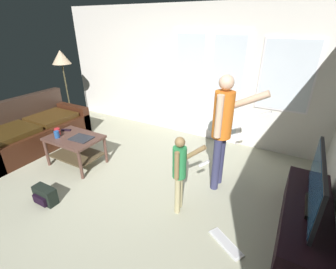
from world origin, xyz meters
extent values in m
cube|color=#ACAB92|center=(0.00, 0.00, -0.01)|extent=(5.76, 4.72, 0.02)
cube|color=silver|center=(0.00, 2.33, 1.28)|extent=(5.76, 0.06, 2.55)
cube|color=white|center=(0.21, 2.29, 1.05)|extent=(0.73, 0.02, 2.15)
cube|color=silver|center=(0.21, 2.28, 1.10)|extent=(0.57, 0.01, 1.85)
cube|color=white|center=(0.97, 2.29, 1.05)|extent=(0.73, 0.02, 2.15)
cube|color=silver|center=(0.97, 2.28, 1.10)|extent=(0.57, 0.01, 1.85)
cube|color=white|center=(1.95, 2.29, 1.42)|extent=(0.86, 0.02, 1.19)
cube|color=silver|center=(1.95, 2.28, 1.42)|extent=(0.80, 0.01, 1.13)
cube|color=#3A1C10|center=(-2.14, 0.27, 0.21)|extent=(0.97, 2.01, 0.43)
cube|color=#392820|center=(-2.55, 0.27, 0.66)|extent=(0.16, 2.01, 0.48)
cube|color=#3A1C10|center=(-2.14, 1.19, 0.29)|extent=(0.97, 0.16, 0.59)
cube|color=#3A290F|center=(-2.11, -0.15, 0.47)|extent=(0.73, 0.78, 0.09)
cube|color=#432D12|center=(-2.11, 0.69, 0.47)|extent=(0.73, 0.78, 0.09)
cube|color=brown|center=(-0.91, 0.21, 0.49)|extent=(0.87, 0.62, 0.04)
cube|color=#4E402A|center=(-0.91, 0.21, 0.18)|extent=(0.79, 0.54, 0.02)
cylinder|color=brown|center=(-1.31, -0.06, 0.24)|extent=(0.05, 0.05, 0.47)
cylinder|color=brown|center=(-0.51, -0.06, 0.24)|extent=(0.05, 0.05, 0.47)
cylinder|color=brown|center=(-1.31, 0.49, 0.24)|extent=(0.05, 0.05, 0.47)
cylinder|color=brown|center=(-0.51, 0.49, 0.24)|extent=(0.05, 0.05, 0.47)
cube|color=black|center=(2.53, 0.37, 0.20)|extent=(0.47, 1.62, 0.41)
cube|color=black|center=(2.53, 0.37, 0.43)|extent=(0.08, 0.43, 0.04)
cube|color=black|center=(2.53, 0.37, 0.73)|extent=(0.04, 1.22, 0.55)
cube|color=navy|center=(2.51, 0.37, 0.73)|extent=(0.00, 1.17, 0.50)
cylinder|color=#343558|center=(1.37, 0.71, 0.40)|extent=(0.11, 0.11, 0.80)
cylinder|color=#343558|center=(1.37, 0.89, 0.40)|extent=(0.11, 0.11, 0.80)
cylinder|color=orange|center=(1.37, 0.80, 1.12)|extent=(0.26, 0.26, 0.63)
sphere|color=beige|center=(1.37, 0.80, 1.55)|extent=(0.19, 0.19, 0.19)
cylinder|color=beige|center=(1.37, 0.63, 1.15)|extent=(0.09, 0.09, 0.56)
cylinder|color=beige|center=(1.62, 0.98, 1.30)|extent=(0.54, 0.10, 0.34)
cube|color=white|center=(1.87, 0.97, 1.17)|extent=(0.14, 0.04, 0.09)
cylinder|color=tan|center=(1.12, 0.01, 0.26)|extent=(0.07, 0.07, 0.51)
cylinder|color=tan|center=(1.10, 0.12, 0.26)|extent=(0.07, 0.07, 0.51)
cylinder|color=#2A8547|center=(1.11, 0.07, 0.71)|extent=(0.17, 0.17, 0.40)
sphere|color=olive|center=(1.11, 0.07, 0.98)|extent=(0.12, 0.12, 0.12)
cylinder|color=olive|center=(1.13, -0.04, 0.73)|extent=(0.06, 0.06, 0.36)
cylinder|color=olive|center=(1.22, 0.20, 0.80)|extent=(0.32, 0.11, 0.27)
cube|color=white|center=(1.36, 0.23, 0.69)|extent=(0.13, 0.06, 0.11)
cylinder|color=#2B352C|center=(-2.53, 1.50, 0.01)|extent=(0.26, 0.26, 0.02)
cylinder|color=#48422A|center=(-2.53, 1.50, 0.71)|extent=(0.03, 0.03, 1.42)
cone|color=#CBAF8B|center=(-2.53, 1.50, 1.53)|extent=(0.40, 0.40, 0.29)
cube|color=black|center=(-0.52, -0.69, 0.12)|extent=(0.33, 0.14, 0.24)
cube|color=black|center=(-0.52, -0.78, 0.09)|extent=(0.23, 0.04, 0.12)
cube|color=white|center=(1.81, -0.17, 0.01)|extent=(0.44, 0.34, 0.02)
cube|color=silver|center=(1.81, -0.17, 0.02)|extent=(0.39, 0.29, 0.00)
cube|color=#2B2E34|center=(-0.74, 0.23, 0.52)|extent=(0.36, 0.28, 0.02)
cylinder|color=#224E92|center=(-1.12, 0.07, 0.57)|extent=(0.08, 0.08, 0.11)
cylinder|color=red|center=(-1.22, 0.15, 0.57)|extent=(0.09, 0.09, 0.11)
cube|color=black|center=(-1.22, 0.33, 0.52)|extent=(0.18, 0.11, 0.02)
camera|label=1|loc=(2.16, -2.11, 2.22)|focal=25.49mm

